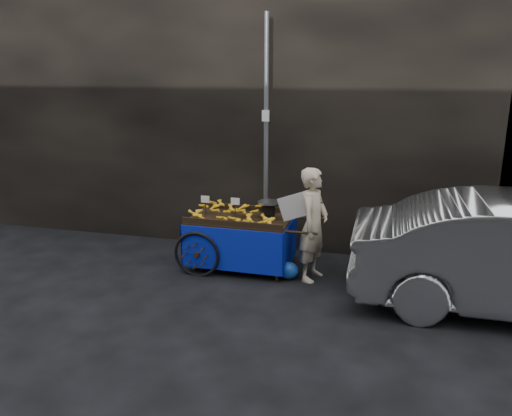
# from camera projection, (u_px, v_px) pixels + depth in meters

# --- Properties ---
(ground) EXTENTS (80.00, 80.00, 0.00)m
(ground) POSITION_uv_depth(u_px,v_px,m) (227.00, 280.00, 7.65)
(ground) COLOR black
(ground) RESTS_ON ground
(building_wall) EXTENTS (13.50, 2.00, 5.00)m
(building_wall) POSITION_uv_depth(u_px,v_px,m) (287.00, 104.00, 9.32)
(building_wall) COLOR black
(building_wall) RESTS_ON ground
(street_pole) EXTENTS (0.12, 0.10, 4.00)m
(street_pole) POSITION_uv_depth(u_px,v_px,m) (266.00, 140.00, 8.26)
(street_pole) COLOR slate
(street_pole) RESTS_ON ground
(banana_cart) EXTENTS (2.24, 1.14, 1.21)m
(banana_cart) POSITION_uv_depth(u_px,v_px,m) (237.00, 223.00, 8.02)
(banana_cart) COLOR black
(banana_cart) RESTS_ON ground
(vendor) EXTENTS (0.82, 0.72, 1.74)m
(vendor) POSITION_uv_depth(u_px,v_px,m) (313.00, 225.00, 7.50)
(vendor) COLOR #BCAB8C
(vendor) RESTS_ON ground
(plastic_bag) EXTENTS (0.30, 0.24, 0.27)m
(plastic_bag) POSITION_uv_depth(u_px,v_px,m) (289.00, 271.00, 7.67)
(plastic_bag) COLOR #164AAB
(plastic_bag) RESTS_ON ground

